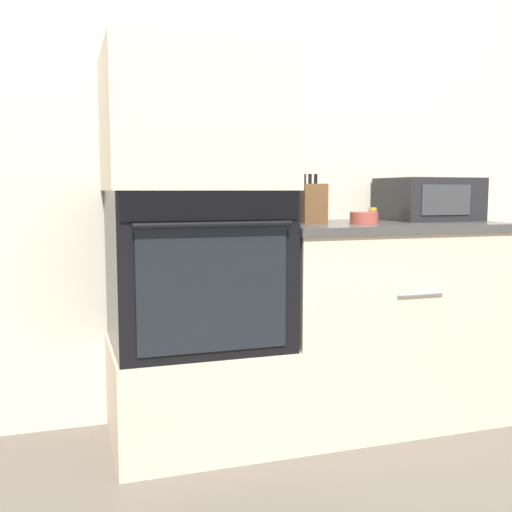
{
  "coord_description": "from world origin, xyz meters",
  "views": [
    {
      "loc": [
        -0.9,
        -2.16,
        1.08
      ],
      "look_at": [
        -0.13,
        0.21,
        0.81
      ],
      "focal_mm": 42.0,
      "sensor_mm": 36.0,
      "label": 1
    }
  ],
  "objects_px": {
    "wall_oven": "(196,268)",
    "bowl": "(364,218)",
    "condiment_jar_mid": "(274,212)",
    "condiment_jar_far": "(285,215)",
    "knife_block": "(310,203)",
    "condiment_jar_near": "(373,215)",
    "microwave": "(428,199)"
  },
  "relations": [
    {
      "from": "wall_oven",
      "to": "bowl",
      "type": "distance_m",
      "value": 0.78
    },
    {
      "from": "bowl",
      "to": "knife_block",
      "type": "bearing_deg",
      "value": 140.96
    },
    {
      "from": "condiment_jar_near",
      "to": "condiment_jar_far",
      "type": "xyz_separation_m",
      "value": [
        -0.46,
        -0.02,
        0.01
      ]
    },
    {
      "from": "knife_block",
      "to": "condiment_jar_near",
      "type": "height_order",
      "value": "knife_block"
    },
    {
      "from": "wall_oven",
      "to": "condiment_jar_mid",
      "type": "distance_m",
      "value": 0.52
    },
    {
      "from": "wall_oven",
      "to": "knife_block",
      "type": "bearing_deg",
      "value": 10.22
    },
    {
      "from": "wall_oven",
      "to": "microwave",
      "type": "relative_size",
      "value": 1.67
    },
    {
      "from": "microwave",
      "to": "condiment_jar_far",
      "type": "xyz_separation_m",
      "value": [
        -0.76,
        -0.02,
        -0.07
      ]
    },
    {
      "from": "wall_oven",
      "to": "bowl",
      "type": "height_order",
      "value": "wall_oven"
    },
    {
      "from": "bowl",
      "to": "condiment_jar_near",
      "type": "xyz_separation_m",
      "value": [
        0.13,
        0.16,
        0.01
      ]
    },
    {
      "from": "bowl",
      "to": "condiment_jar_mid",
      "type": "distance_m",
      "value": 0.43
    },
    {
      "from": "bowl",
      "to": "condiment_jar_mid",
      "type": "bearing_deg",
      "value": 141.77
    },
    {
      "from": "bowl",
      "to": "condiment_jar_far",
      "type": "height_order",
      "value": "condiment_jar_far"
    },
    {
      "from": "wall_oven",
      "to": "knife_block",
      "type": "xyz_separation_m",
      "value": [
        0.56,
        0.1,
        0.27
      ]
    },
    {
      "from": "knife_block",
      "to": "condiment_jar_near",
      "type": "bearing_deg",
      "value": 0.68
    },
    {
      "from": "wall_oven",
      "to": "bowl",
      "type": "xyz_separation_m",
      "value": [
        0.75,
        -0.06,
        0.2
      ]
    },
    {
      "from": "microwave",
      "to": "condiment_jar_far",
      "type": "relative_size",
      "value": 5.55
    },
    {
      "from": "bowl",
      "to": "condiment_jar_mid",
      "type": "xyz_separation_m",
      "value": [
        -0.33,
        0.26,
        0.02
      ]
    },
    {
      "from": "condiment_jar_near",
      "to": "microwave",
      "type": "bearing_deg",
      "value": 0.21
    },
    {
      "from": "wall_oven",
      "to": "condiment_jar_far",
      "type": "height_order",
      "value": "wall_oven"
    },
    {
      "from": "microwave",
      "to": "condiment_jar_mid",
      "type": "xyz_separation_m",
      "value": [
        -0.77,
        0.1,
        -0.06
      ]
    },
    {
      "from": "wall_oven",
      "to": "condiment_jar_mid",
      "type": "xyz_separation_m",
      "value": [
        0.42,
        0.21,
        0.22
      ]
    },
    {
      "from": "knife_block",
      "to": "bowl",
      "type": "bearing_deg",
      "value": -39.04
    },
    {
      "from": "wall_oven",
      "to": "condiment_jar_far",
      "type": "relative_size",
      "value": 9.25
    },
    {
      "from": "knife_block",
      "to": "condiment_jar_mid",
      "type": "xyz_separation_m",
      "value": [
        -0.14,
        0.1,
        -0.04
      ]
    },
    {
      "from": "knife_block",
      "to": "condiment_jar_far",
      "type": "bearing_deg",
      "value": -171.76
    },
    {
      "from": "knife_block",
      "to": "condiment_jar_far",
      "type": "relative_size",
      "value": 2.92
    },
    {
      "from": "condiment_jar_far",
      "to": "wall_oven",
      "type": "bearing_deg",
      "value": -169.2
    },
    {
      "from": "wall_oven",
      "to": "knife_block",
      "type": "distance_m",
      "value": 0.63
    },
    {
      "from": "bowl",
      "to": "condiment_jar_mid",
      "type": "height_order",
      "value": "condiment_jar_mid"
    },
    {
      "from": "condiment_jar_near",
      "to": "condiment_jar_far",
      "type": "bearing_deg",
      "value": -177.19
    },
    {
      "from": "wall_oven",
      "to": "condiment_jar_near",
      "type": "xyz_separation_m",
      "value": [
        0.89,
        0.1,
        0.21
      ]
    }
  ]
}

